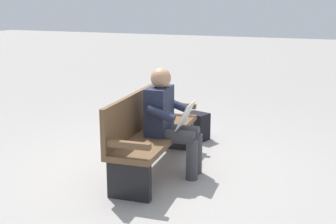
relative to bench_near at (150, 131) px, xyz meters
The scene contains 4 objects.
ground_plane 0.46m from the bench_near, 95.38° to the left, with size 40.00×40.00×0.00m, color gray.
bench_near is the anchor object (origin of this frame).
person_seated 0.29m from the bench_near, 86.68° to the left, with size 0.60×0.60×1.18m.
backpack 1.33m from the bench_near, behind, with size 0.34×0.36×0.38m.
Camera 1 is at (4.32, 1.97, 1.86)m, focal length 47.61 mm.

